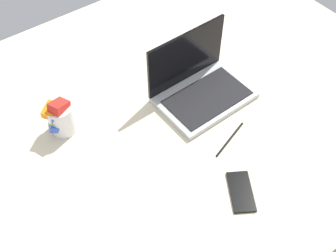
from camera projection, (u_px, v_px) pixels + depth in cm
name	position (u px, v px, depth cm)	size (l,w,h in cm)	color
bed_mattress	(172.00, 121.00, 156.59)	(180.00, 140.00, 18.00)	beige
laptop	(199.00, 86.00, 149.35)	(33.54, 23.78, 23.00)	#B7BABC
snack_cup	(60.00, 118.00, 137.50)	(10.38, 9.23, 14.28)	silver
cell_phone	(241.00, 192.00, 126.70)	(6.80, 14.00, 0.80)	black
charger_cable	(230.00, 139.00, 139.39)	(17.00, 0.60, 0.60)	black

